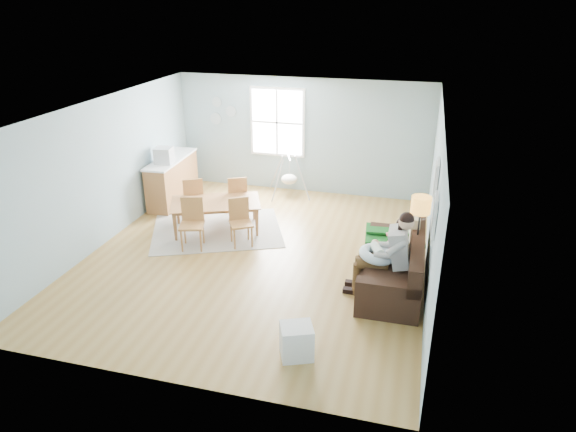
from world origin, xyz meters
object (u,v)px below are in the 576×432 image
(sofa, at_px, (396,268))
(toddler, at_px, (394,238))
(monitor, at_px, (164,155))
(baby_swing, at_px, (289,179))
(father, at_px, (388,251))
(chair_nw, at_px, (193,196))
(storage_cube, at_px, (296,341))
(chair_sw, at_px, (192,220))
(chair_se, at_px, (240,219))
(chair_ne, at_px, (237,194))
(floor_lamp, at_px, (420,213))
(dining_table, at_px, (216,217))
(counter, at_px, (173,180))

(sofa, bearing_deg, toddler, 111.70)
(monitor, distance_m, baby_swing, 2.93)
(father, relative_size, chair_nw, 1.53)
(storage_cube, bearing_deg, chair_sw, 135.29)
(baby_swing, bearing_deg, father, -56.01)
(storage_cube, xyz_separation_m, baby_swing, (-1.59, 5.70, 0.18))
(chair_se, relative_size, baby_swing, 0.77)
(sofa, xyz_separation_m, chair_ne, (-3.46, 1.98, 0.21))
(monitor, bearing_deg, floor_lamp, -20.12)
(floor_lamp, bearing_deg, chair_ne, 153.86)
(storage_cube, distance_m, chair_ne, 4.76)
(sofa, distance_m, dining_table, 3.83)
(father, xyz_separation_m, monitor, (-5.05, 2.46, 0.43))
(floor_lamp, xyz_separation_m, chair_ne, (-3.74, 1.84, -0.74))
(toddler, relative_size, dining_table, 0.49)
(baby_swing, bearing_deg, chair_ne, -115.12)
(floor_lamp, height_order, baby_swing, floor_lamp)
(floor_lamp, distance_m, storage_cube, 2.91)
(baby_swing, bearing_deg, chair_nw, -129.29)
(father, distance_m, baby_swing, 4.65)
(father, xyz_separation_m, chair_nw, (-4.16, 1.93, -0.23))
(chair_sw, xyz_separation_m, counter, (-1.42, 2.03, -0.03))
(sofa, height_order, dining_table, sofa)
(chair_se, distance_m, counter, 2.80)
(chair_sw, height_order, chair_se, chair_sw)
(chair_ne, distance_m, counter, 1.83)
(storage_cube, relative_size, chair_sw, 0.55)
(dining_table, distance_m, chair_ne, 0.81)
(father, xyz_separation_m, chair_ne, (-3.32, 2.30, -0.24))
(sofa, relative_size, father, 1.53)
(chair_sw, relative_size, counter, 0.52)
(chair_se, xyz_separation_m, monitor, (-2.21, 1.33, 0.69))
(father, xyz_separation_m, toddler, (0.05, 0.53, -0.02))
(sofa, relative_size, chair_se, 2.44)
(chair_ne, xyz_separation_m, baby_swing, (0.73, 1.55, -0.11))
(floor_lamp, height_order, monitor, floor_lamp)
(counter, bearing_deg, sofa, -25.58)
(chair_sw, bearing_deg, chair_se, 22.88)
(sofa, relative_size, toddler, 2.56)
(baby_swing, bearing_deg, chair_se, -95.15)
(chair_sw, height_order, chair_ne, chair_sw)
(sofa, bearing_deg, dining_table, 161.46)
(chair_ne, xyz_separation_m, counter, (-1.76, 0.51, -0.01))
(sofa, height_order, chair_ne, chair_ne)
(storage_cube, height_order, chair_sw, chair_sw)
(toddler, xyz_separation_m, chair_ne, (-3.37, 1.77, -0.22))
(chair_nw, height_order, counter, counter)
(sofa, relative_size, monitor, 5.43)
(father, relative_size, baby_swing, 1.23)
(dining_table, xyz_separation_m, chair_nw, (-0.66, 0.40, 0.23))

